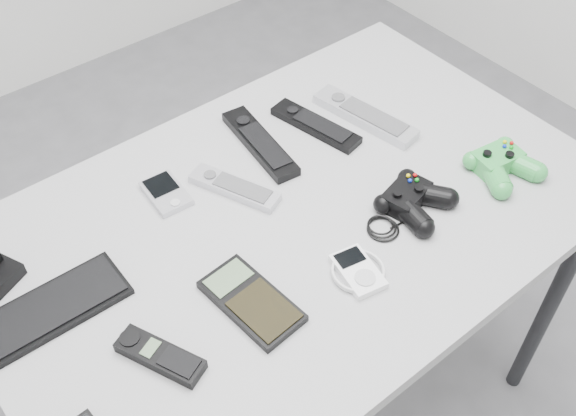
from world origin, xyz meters
TOP-DOWN VIEW (x-y plane):
  - floor at (0.00, 0.00)m, footprint 3.50×3.50m
  - desk at (0.07, -0.04)m, footprint 1.15×0.74m
  - pda_keyboard at (-0.37, 0.04)m, footprint 0.24×0.11m
  - pda at (-0.09, 0.14)m, footprint 0.07×0.11m
  - remote_silver_a at (0.02, 0.07)m, footprint 0.11×0.18m
  - remote_black_a at (0.13, 0.14)m, footprint 0.08×0.23m
  - remote_black_b at (0.26, 0.12)m, footprint 0.09×0.21m
  - remote_silver_b at (0.36, 0.07)m, footprint 0.10×0.25m
  - cordless_handset at (-0.28, -0.15)m, footprint 0.10×0.15m
  - calculator at (-0.11, -0.15)m, footprint 0.10×0.18m
  - mp3_player at (0.07, -0.22)m, footprint 0.11×0.11m
  - controller_black at (0.25, -0.16)m, footprint 0.25×0.19m
  - controller_green at (0.46, -0.21)m, footprint 0.15×0.16m

SIDE VIEW (x-z plane):
  - floor at x=0.00m, z-range 0.00..0.00m
  - desk at x=0.07m, z-range 0.32..1.09m
  - pda_keyboard at x=-0.37m, z-range 0.77..0.79m
  - pda at x=-0.09m, z-range 0.77..0.79m
  - calculator at x=-0.11m, z-range 0.77..0.79m
  - mp3_player at x=0.07m, z-range 0.77..0.79m
  - remote_black_b at x=0.26m, z-range 0.77..0.79m
  - remote_silver_a at x=0.02m, z-range 0.77..0.79m
  - cordless_handset at x=-0.28m, z-range 0.77..0.80m
  - remote_black_a at x=0.13m, z-range 0.77..0.80m
  - remote_silver_b at x=0.36m, z-range 0.77..0.80m
  - controller_black at x=0.25m, z-range 0.77..0.82m
  - controller_green at x=0.46m, z-range 0.77..0.82m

